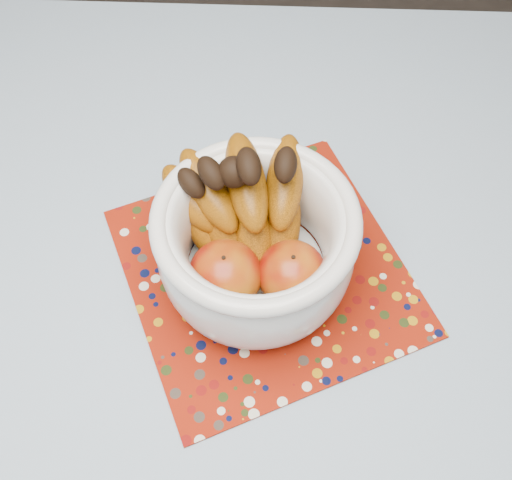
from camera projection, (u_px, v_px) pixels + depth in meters
table at (178, 361)px, 0.83m from camera, size 1.20×1.20×0.75m
tablecloth at (171, 338)px, 0.76m from camera, size 1.32×1.32×0.01m
placemat at (265, 271)px, 0.81m from camera, size 0.47×0.47×0.00m
fruit_bowl at (246, 232)px, 0.73m from camera, size 0.28×0.26×0.21m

